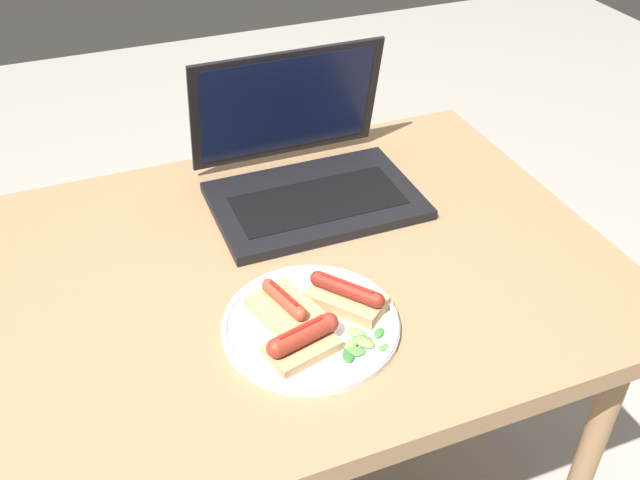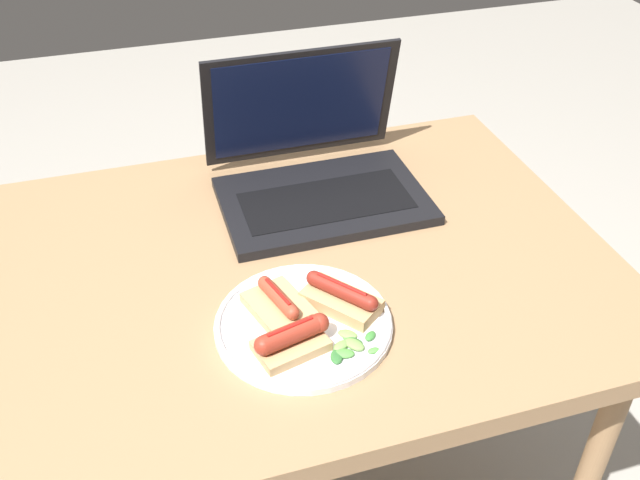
# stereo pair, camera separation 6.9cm
# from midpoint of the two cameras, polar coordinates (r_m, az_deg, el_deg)

# --- Properties ---
(desk) EXTENTS (1.05, 0.75, 0.78)m
(desk) POSITION_cam_midpoint_polar(r_m,az_deg,el_deg) (1.18, -4.47, -4.87)
(desk) COLOR #93704C
(desk) RESTS_ON ground_plane
(laptop) EXTENTS (0.36, 0.29, 0.24)m
(laptop) POSITION_cam_midpoint_polar(r_m,az_deg,el_deg) (1.28, -2.61, 5.39)
(laptop) COLOR black
(laptop) RESTS_ON desk
(plate) EXTENTS (0.25, 0.25, 0.02)m
(plate) POSITION_cam_midpoint_polar(r_m,az_deg,el_deg) (1.02, -2.70, -6.77)
(plate) COLOR silver
(plate) RESTS_ON desk
(sausage_toast_left) EXTENTS (0.10, 0.12, 0.04)m
(sausage_toast_left) POSITION_cam_midpoint_polar(r_m,az_deg,el_deg) (1.02, -4.81, -5.33)
(sausage_toast_left) COLOR tan
(sausage_toast_left) RESTS_ON plate
(sausage_toast_middle) EXTENTS (0.12, 0.12, 0.04)m
(sausage_toast_middle) POSITION_cam_midpoint_polar(r_m,az_deg,el_deg) (1.03, 0.22, -4.56)
(sausage_toast_middle) COLOR tan
(sausage_toast_middle) RESTS_ON plate
(sausage_toast_right) EXTENTS (0.11, 0.08, 0.05)m
(sausage_toast_right) POSITION_cam_midpoint_polar(r_m,az_deg,el_deg) (0.96, -3.56, -8.12)
(sausage_toast_right) COLOR tan
(sausage_toast_right) RESTS_ON plate
(salad_pile) EXTENTS (0.08, 0.07, 0.01)m
(salad_pile) POSITION_cam_midpoint_polar(r_m,az_deg,el_deg) (0.98, 1.19, -8.33)
(salad_pile) COLOR #4C8E3D
(salad_pile) RESTS_ON plate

